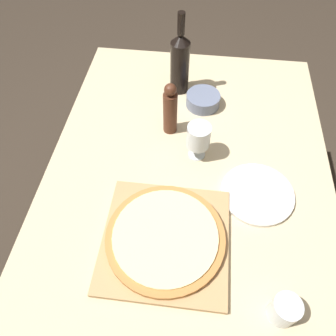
{
  "coord_description": "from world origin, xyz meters",
  "views": [
    {
      "loc": [
        0.01,
        -0.7,
        1.69
      ],
      "look_at": [
        -0.07,
        -0.07,
        0.83
      ],
      "focal_mm": 35.0,
      "sensor_mm": 36.0,
      "label": 1
    }
  ],
  "objects_px": {
    "wine_glass": "(199,137)",
    "small_bowl": "(203,100)",
    "wine_bottle": "(180,62)",
    "pepper_mill": "(170,110)",
    "pizza": "(165,237)"
  },
  "relations": [
    {
      "from": "wine_bottle",
      "to": "wine_glass",
      "type": "xyz_separation_m",
      "value": [
        0.1,
        -0.35,
        -0.04
      ]
    },
    {
      "from": "pizza",
      "to": "small_bowl",
      "type": "relative_size",
      "value": 2.6
    },
    {
      "from": "pizza",
      "to": "small_bowl",
      "type": "xyz_separation_m",
      "value": [
        0.08,
        0.61,
        -0.0
      ]
    },
    {
      "from": "wine_bottle",
      "to": "small_bowl",
      "type": "height_order",
      "value": "wine_bottle"
    },
    {
      "from": "pepper_mill",
      "to": "wine_glass",
      "type": "relative_size",
      "value": 1.53
    },
    {
      "from": "wine_bottle",
      "to": "wine_glass",
      "type": "distance_m",
      "value": 0.37
    },
    {
      "from": "small_bowl",
      "to": "pepper_mill",
      "type": "bearing_deg",
      "value": -127.0
    },
    {
      "from": "pizza",
      "to": "wine_bottle",
      "type": "xyz_separation_m",
      "value": [
        -0.03,
        0.7,
        0.1
      ]
    },
    {
      "from": "wine_bottle",
      "to": "pepper_mill",
      "type": "height_order",
      "value": "wine_bottle"
    },
    {
      "from": "pepper_mill",
      "to": "small_bowl",
      "type": "relative_size",
      "value": 1.59
    },
    {
      "from": "pepper_mill",
      "to": "wine_glass",
      "type": "height_order",
      "value": "pepper_mill"
    },
    {
      "from": "pizza",
      "to": "pepper_mill",
      "type": "height_order",
      "value": "pepper_mill"
    },
    {
      "from": "wine_bottle",
      "to": "pepper_mill",
      "type": "bearing_deg",
      "value": -92.47
    },
    {
      "from": "wine_glass",
      "to": "small_bowl",
      "type": "relative_size",
      "value": 1.04
    },
    {
      "from": "pizza",
      "to": "wine_bottle",
      "type": "bearing_deg",
      "value": 92.39
    }
  ]
}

